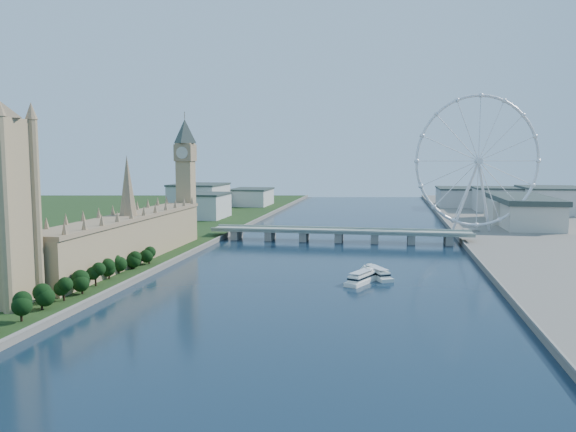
# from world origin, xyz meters

# --- Properties ---
(ground) EXTENTS (2000.00, 2000.00, 0.00)m
(ground) POSITION_xyz_m (0.00, 0.00, 0.00)
(ground) COLOR #162A3E
(ground) RESTS_ON ground
(tree_row) EXTENTS (8.16, 200.16, 20.17)m
(tree_row) POSITION_xyz_m (-113.00, 66.00, 9.00)
(tree_row) COLOR black
(tree_row) RESTS_ON ground
(parliament_range) EXTENTS (24.00, 200.00, 70.00)m
(parliament_range) POSITION_xyz_m (-128.00, 170.00, 18.48)
(parliament_range) COLOR tan
(parliament_range) RESTS_ON ground
(big_ben) EXTENTS (20.02, 20.02, 110.00)m
(big_ben) POSITION_xyz_m (-128.00, 278.00, 66.57)
(big_ben) COLOR tan
(big_ben) RESTS_ON ground
(westminster_bridge) EXTENTS (220.00, 22.00, 9.50)m
(westminster_bridge) POSITION_xyz_m (0.00, 300.00, 6.63)
(westminster_bridge) COLOR gray
(westminster_bridge) RESTS_ON ground
(london_eye) EXTENTS (113.60, 39.12, 124.30)m
(london_eye) POSITION_xyz_m (119.98, 355.08, 67.52)
(london_eye) COLOR silver
(london_eye) RESTS_ON ground
(county_hall) EXTENTS (54.00, 144.00, 35.00)m
(county_hall) POSITION_xyz_m (175.00, 430.00, 0.00)
(county_hall) COLOR beige
(county_hall) RESTS_ON ground
(city_skyline) EXTENTS (505.00, 280.00, 32.00)m
(city_skyline) POSITION_xyz_m (39.22, 560.08, 16.96)
(city_skyline) COLOR beige
(city_skyline) RESTS_ON ground
(tour_boat_near) EXTENTS (21.76, 31.27, 6.90)m
(tour_boat_near) POSITION_xyz_m (34.63, 158.70, 0.00)
(tour_boat_near) COLOR silver
(tour_boat_near) RESTS_ON ground
(tour_boat_far) EXTENTS (20.92, 33.36, 7.27)m
(tour_boat_far) POSITION_xyz_m (26.53, 144.23, 0.00)
(tour_boat_far) COLOR white
(tour_boat_far) RESTS_ON ground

